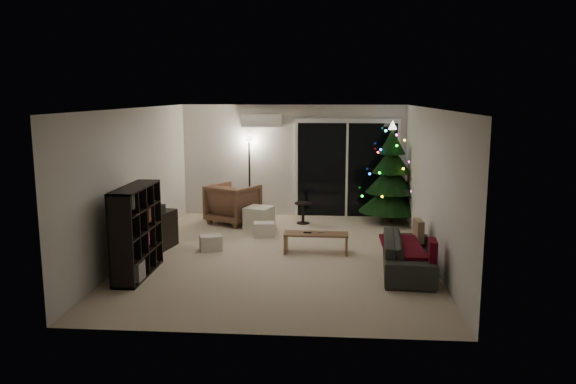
# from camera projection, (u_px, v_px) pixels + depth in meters

# --- Properties ---
(room) EXTENTS (6.50, 7.51, 2.60)m
(room) POSITION_uv_depth(u_px,v_px,m) (311.00, 183.00, 10.90)
(room) COLOR beige
(room) RESTS_ON ground
(bookshelf) EXTENTS (0.47, 1.40, 1.37)m
(bookshelf) POSITION_uv_depth(u_px,v_px,m) (126.00, 231.00, 8.49)
(bookshelf) COLOR black
(bookshelf) RESTS_ON floor
(media_cabinet) EXTENTS (0.60, 1.12, 0.66)m
(media_cabinet) POSITION_uv_depth(u_px,v_px,m) (154.00, 232.00, 9.86)
(media_cabinet) COLOR black
(media_cabinet) RESTS_ON floor
(stereo) EXTENTS (0.34, 0.40, 0.14)m
(stereo) POSITION_uv_depth(u_px,v_px,m) (153.00, 210.00, 9.79)
(stereo) COLOR black
(stereo) RESTS_ON media_cabinet
(armchair) EXTENTS (1.24, 1.25, 0.85)m
(armchair) POSITION_uv_depth(u_px,v_px,m) (233.00, 204.00, 11.97)
(armchair) COLOR brown
(armchair) RESTS_ON floor
(ottoman) EXTENTS (0.64, 0.64, 0.46)m
(ottoman) POSITION_uv_depth(u_px,v_px,m) (259.00, 218.00, 11.49)
(ottoman) COLOR beige
(ottoman) RESTS_ON floor
(cardboard_box_a) EXTENTS (0.45, 0.39, 0.27)m
(cardboard_box_a) POSITION_uv_depth(u_px,v_px,m) (211.00, 243.00, 9.92)
(cardboard_box_a) COLOR beige
(cardboard_box_a) RESTS_ON floor
(cardboard_box_b) EXTENTS (0.42, 0.33, 0.28)m
(cardboard_box_b) POSITION_uv_depth(u_px,v_px,m) (264.00, 230.00, 10.87)
(cardboard_box_b) COLOR beige
(cardboard_box_b) RESTS_ON floor
(side_table) EXTENTS (0.44, 0.44, 0.46)m
(side_table) POSITION_uv_depth(u_px,v_px,m) (303.00, 213.00, 11.96)
(side_table) COLOR black
(side_table) RESTS_ON floor
(floor_lamp) EXTENTS (0.29, 0.29, 1.80)m
(floor_lamp) POSITION_uv_depth(u_px,v_px,m) (249.00, 177.00, 12.61)
(floor_lamp) COLOR black
(floor_lamp) RESTS_ON floor
(sofa) EXTENTS (0.89, 1.95, 0.55)m
(sofa) POSITION_uv_depth(u_px,v_px,m) (408.00, 254.00, 8.70)
(sofa) COLOR #33342F
(sofa) RESTS_ON floor
(sofa_throw) EXTENTS (0.59, 1.37, 0.05)m
(sofa_throw) POSITION_uv_depth(u_px,v_px,m) (402.00, 246.00, 8.69)
(sofa_throw) COLOR maroon
(sofa_throw) RESTS_ON sofa
(cushion_a) EXTENTS (0.14, 0.37, 0.36)m
(cushion_a) POSITION_uv_depth(u_px,v_px,m) (418.00, 231.00, 9.29)
(cushion_a) COLOR #A28463
(cushion_a) RESTS_ON sofa
(cushion_b) EXTENTS (0.13, 0.37, 0.36)m
(cushion_b) POSITION_uv_depth(u_px,v_px,m) (432.00, 252.00, 8.01)
(cushion_b) COLOR maroon
(cushion_b) RESTS_ON sofa
(coffee_table) EXTENTS (1.12, 0.41, 0.35)m
(coffee_table) POSITION_uv_depth(u_px,v_px,m) (316.00, 243.00, 9.75)
(coffee_table) COLOR #8F6A48
(coffee_table) RESTS_ON floor
(remote_a) EXTENTS (0.14, 0.04, 0.02)m
(remote_a) POSITION_uv_depth(u_px,v_px,m) (307.00, 232.00, 9.73)
(remote_a) COLOR black
(remote_a) RESTS_ON coffee_table
(remote_b) EXTENTS (0.13, 0.08, 0.02)m
(remote_b) POSITION_uv_depth(u_px,v_px,m) (322.00, 232.00, 9.76)
(remote_b) COLOR slate
(remote_b) RESTS_ON coffee_table
(christmas_tree) EXTENTS (1.51, 1.51, 2.18)m
(christmas_tree) POSITION_uv_depth(u_px,v_px,m) (391.00, 172.00, 11.90)
(christmas_tree) COLOR black
(christmas_tree) RESTS_ON floor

